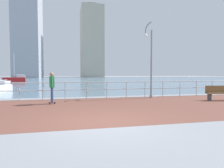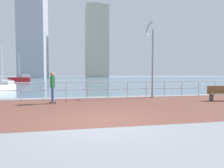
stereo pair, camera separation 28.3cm
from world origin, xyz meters
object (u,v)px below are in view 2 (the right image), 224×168
at_px(sailboat_gray, 20,79).
at_px(park_bench, 221,93).
at_px(skateboarder, 52,85).
at_px(lamppost, 151,56).
at_px(sailboat_blue, 3,88).

bearing_deg(sailboat_gray, park_bench, -59.09).
relative_size(park_bench, sailboat_gray, 0.27).
bearing_deg(skateboarder, lamppost, 13.28).
bearing_deg(sailboat_gray, lamppost, -62.26).
bearing_deg(sailboat_blue, sailboat_gray, 101.16).
xyz_separation_m(skateboarder, sailboat_gray, (-10.10, 32.88, -0.48)).
xyz_separation_m(lamppost, skateboarder, (-6.40, -1.51, -1.84)).
distance_m(skateboarder, sailboat_gray, 34.40).
bearing_deg(sailboat_gray, skateboarder, -72.92).
bearing_deg(sailboat_gray, sailboat_blue, -78.84).
height_order(skateboarder, sailboat_gray, sailboat_gray).
distance_m(park_bench, sailboat_gray, 39.24).
xyz_separation_m(lamppost, park_bench, (3.66, -2.30, -2.42)).
bearing_deg(park_bench, skateboarder, 175.51).
xyz_separation_m(park_bench, sailboat_gray, (-20.16, 33.67, 0.10)).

